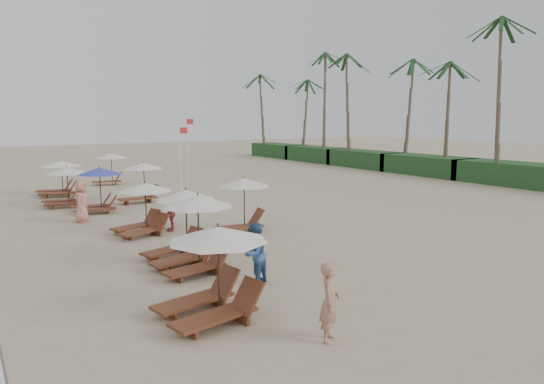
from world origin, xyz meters
TOP-DOWN VIEW (x-y plane):
  - ground at (0.00, 0.00)m, footprint 160.00×160.00m
  - shrub_hedge at (22.00, 14.50)m, footprint 3.20×53.00m
  - palm_row at (21.91, 15.40)m, footprint 7.00×52.00m
  - lounger_station_0 at (-6.56, -2.62)m, footprint 2.79×2.41m
  - lounger_station_1 at (-5.44, 0.94)m, footprint 2.62×2.24m
  - lounger_station_2 at (-5.31, 2.24)m, footprint 2.57×2.38m
  - lounger_station_3 at (-5.18, 6.65)m, footprint 2.59×2.36m
  - lounger_station_4 at (-5.54, 12.59)m, footprint 2.54×2.24m
  - lounger_station_5 at (-6.59, 15.29)m, footprint 2.55×2.26m
  - lounger_station_6 at (-6.24, 19.23)m, footprint 2.83×2.58m
  - inland_station_0 at (-1.45, 4.86)m, footprint 2.77×2.24m
  - inland_station_1 at (-2.69, 14.24)m, footprint 2.80×2.24m
  - inland_station_2 at (-2.18, 22.87)m, footprint 2.76×2.24m
  - beachgoer_near at (-4.93, -5.12)m, footprint 0.75×0.74m
  - beachgoer_mid_a at (-4.40, -1.12)m, footprint 1.09×1.00m
  - beachgoer_far_a at (-3.91, 6.58)m, footprint 0.59×0.97m
  - beachgoer_far_b at (-6.70, 10.50)m, footprint 0.98×1.11m
  - flag_pole_near at (0.91, 17.08)m, footprint 0.60×0.08m
  - flag_pole_far at (3.50, 22.00)m, footprint 0.60×0.08m

SIDE VIEW (x-z plane):
  - ground at x=0.00m, z-range 0.00..0.00m
  - beachgoer_far_a at x=-3.91m, z-range 0.00..1.55m
  - shrub_hedge at x=22.00m, z-range 0.00..1.60m
  - beachgoer_near at x=-4.93m, z-range 0.00..1.74m
  - beachgoer_mid_a at x=-4.40m, z-range 0.00..1.81m
  - beachgoer_far_b at x=-6.70m, z-range 0.00..1.91m
  - lounger_station_2 at x=-5.31m, z-range -0.13..2.26m
  - lounger_station_3 at x=-5.18m, z-range 0.02..2.14m
  - lounger_station_6 at x=-6.24m, z-range 0.01..2.18m
  - lounger_station_0 at x=-6.56m, z-range -0.01..2.20m
  - lounger_station_5 at x=-6.59m, z-range 0.05..2.17m
  - lounger_station_4 at x=-5.54m, z-range 0.01..2.28m
  - lounger_station_1 at x=-5.44m, z-range -0.03..2.35m
  - inland_station_1 at x=-2.69m, z-range 0.18..2.41m
  - inland_station_0 at x=-1.45m, z-range 0.22..2.45m
  - inland_station_2 at x=-2.18m, z-range 0.24..2.46m
  - flag_pole_near at x=0.91m, z-range 0.24..4.59m
  - flag_pole_far at x=3.50m, z-range 0.25..5.13m
  - palm_row at x=21.91m, z-range 3.76..16.06m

